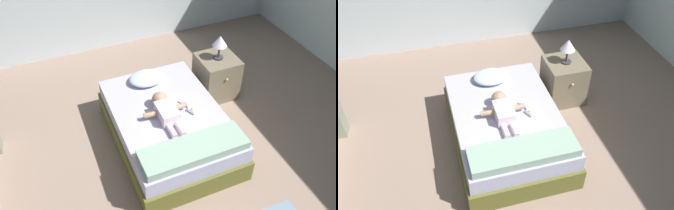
{
  "view_description": "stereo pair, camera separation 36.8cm",
  "coord_description": "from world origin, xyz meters",
  "views": [
    {
      "loc": [
        -0.96,
        -1.89,
        3.0
      ],
      "look_at": [
        0.12,
        0.66,
        0.55
      ],
      "focal_mm": 37.07,
      "sensor_mm": 36.0,
      "label": 1
    },
    {
      "loc": [
        -0.61,
        -2.01,
        3.0
      ],
      "look_at": [
        0.12,
        0.66,
        0.55
      ],
      "focal_mm": 37.07,
      "sensor_mm": 36.0,
      "label": 2
    }
  ],
  "objects": [
    {
      "name": "ground_plane",
      "position": [
        0.0,
        0.0,
        0.0
      ],
      "size": [
        8.0,
        8.0,
        0.0
      ],
      "primitive_type": "plane",
      "color": "gray"
    },
    {
      "name": "baby",
      "position": [
        0.08,
        0.63,
        0.53
      ],
      "size": [
        0.49,
        0.62,
        0.17
      ],
      "color": "white",
      "rests_on": "bed"
    },
    {
      "name": "lamp",
      "position": [
        1.04,
        1.22,
        0.8
      ],
      "size": [
        0.18,
        0.18,
        0.32
      ],
      "color": "#333338",
      "rests_on": "nightstand"
    },
    {
      "name": "baby_bottle",
      "position": [
        0.36,
        0.55,
        0.49
      ],
      "size": [
        0.08,
        0.1,
        0.07
      ],
      "color": "white",
      "rests_on": "bed"
    },
    {
      "name": "pillow",
      "position": [
        0.09,
        1.25,
        0.51
      ],
      "size": [
        0.42,
        0.33,
        0.11
      ],
      "color": "silver",
      "rests_on": "bed"
    },
    {
      "name": "bed",
      "position": [
        0.12,
        0.66,
        0.22
      ],
      "size": [
        1.17,
        1.7,
        0.45
      ],
      "color": "brown",
      "rests_on": "ground_plane"
    },
    {
      "name": "nightstand",
      "position": [
        1.04,
        1.22,
        0.28
      ],
      "size": [
        0.48,
        0.51,
        0.57
      ],
      "color": "#776952",
      "rests_on": "ground_plane"
    },
    {
      "name": "blanket",
      "position": [
        0.12,
        0.03,
        0.5
      ],
      "size": [
        1.06,
        0.33,
        0.09
      ],
      "color": "#95B39D",
      "rests_on": "bed"
    },
    {
      "name": "toothbrush",
      "position": [
        0.32,
        0.7,
        0.46
      ],
      "size": [
        0.06,
        0.14,
        0.02
      ],
      "color": "blue",
      "rests_on": "bed"
    }
  ]
}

